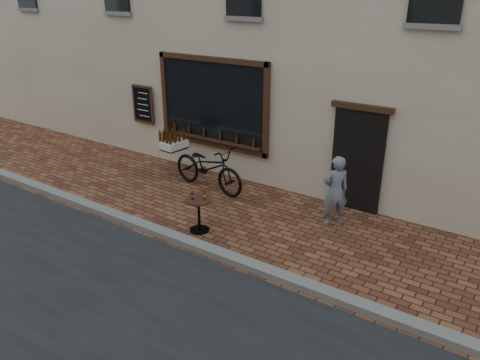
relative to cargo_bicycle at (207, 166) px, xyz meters
The scene contains 5 objects.
ground 2.96m from the cargo_bicycle, 60.88° to the right, with size 90.00×90.00×0.00m, color #4D2419.
kerb 2.78m from the cargo_bicycle, 58.84° to the right, with size 90.00×0.25×0.12m, color slate.
cargo_bicycle is the anchor object (origin of this frame).
bistro_table 2.12m from the cargo_bicycle, 56.46° to the right, with size 0.54×0.54×0.92m.
pedestrian 3.26m from the cargo_bicycle, ahead, with size 0.54×0.35×1.47m, color slate.
Camera 1 is at (5.04, -5.60, 4.49)m, focal length 35.00 mm.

